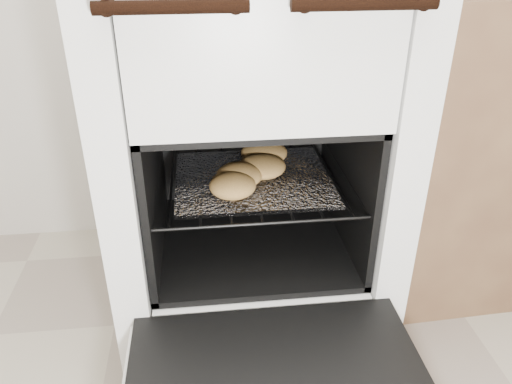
# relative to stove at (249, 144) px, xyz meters

# --- Properties ---
(stove) EXTENTS (0.66, 0.74, 1.02)m
(stove) POSITION_rel_stove_xyz_m (0.00, 0.00, 0.00)
(stove) COLOR white
(stove) RESTS_ON ground
(oven_rack) EXTENTS (0.48, 0.47, 0.01)m
(oven_rack) POSITION_rel_stove_xyz_m (-0.00, -0.07, -0.06)
(oven_rack) COLOR black
(oven_rack) RESTS_ON stove
(foil_sheet) EXTENTS (0.38, 0.33, 0.01)m
(foil_sheet) POSITION_rel_stove_xyz_m (0.00, -0.10, -0.05)
(foil_sheet) COLOR white
(foil_sheet) RESTS_ON oven_rack
(baked_rolls) EXTENTS (0.26, 0.34, 0.05)m
(baked_rolls) POSITION_rel_stove_xyz_m (-0.00, -0.10, -0.02)
(baked_rolls) COLOR tan
(baked_rolls) RESTS_ON foil_sheet
(counter) EXTENTS (0.89, 0.61, 0.86)m
(counter) POSITION_rel_stove_xyz_m (0.79, 0.12, -0.07)
(counter) COLOR brown
(counter) RESTS_ON ground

